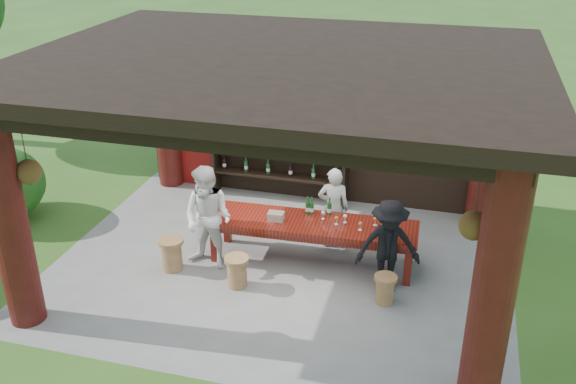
% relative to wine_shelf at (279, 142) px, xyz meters
% --- Properties ---
extents(ground, '(90.00, 90.00, 0.00)m').
position_rel_wine_shelf_xyz_m(ground, '(0.74, -2.45, -1.20)').
color(ground, '#2D5119').
rests_on(ground, ground).
extents(pavilion, '(7.50, 6.00, 3.60)m').
position_rel_wine_shelf_xyz_m(pavilion, '(0.73, -2.02, 0.93)').
color(pavilion, slate).
rests_on(pavilion, ground).
extents(wine_shelf, '(2.72, 0.41, 2.40)m').
position_rel_wine_shelf_xyz_m(wine_shelf, '(0.00, 0.00, 0.00)').
color(wine_shelf, black).
rests_on(wine_shelf, ground).
extents(tasting_table, '(3.45, 1.01, 0.75)m').
position_rel_wine_shelf_xyz_m(tasting_table, '(1.20, -2.22, -0.57)').
color(tasting_table, '#58110C').
rests_on(tasting_table, ground).
extents(stool_near_left, '(0.39, 0.39, 0.51)m').
position_rel_wine_shelf_xyz_m(stool_near_left, '(0.24, -3.25, -0.93)').
color(stool_near_left, brown).
rests_on(stool_near_left, ground).
extents(stool_near_right, '(0.35, 0.35, 0.46)m').
position_rel_wine_shelf_xyz_m(stool_near_right, '(2.53, -3.09, -0.96)').
color(stool_near_right, brown).
rests_on(stool_near_right, ground).
extents(stool_far_left, '(0.42, 0.42, 0.55)m').
position_rel_wine_shelf_xyz_m(stool_far_left, '(-0.95, -3.06, -0.91)').
color(stool_far_left, brown).
rests_on(stool_far_left, ground).
extents(host, '(0.58, 0.42, 1.48)m').
position_rel_wine_shelf_xyz_m(host, '(1.43, -1.63, -0.46)').
color(host, beige).
rests_on(host, ground).
extents(guest_woman, '(0.95, 0.80, 1.75)m').
position_rel_wine_shelf_xyz_m(guest_woman, '(-0.39, -2.79, -0.33)').
color(guest_woman, silver).
rests_on(guest_woman, ground).
extents(guest_man, '(1.10, 0.81, 1.53)m').
position_rel_wine_shelf_xyz_m(guest_man, '(2.50, -2.74, -0.44)').
color(guest_man, black).
rests_on(guest_man, ground).
extents(table_bottles, '(0.44, 0.14, 0.31)m').
position_rel_wine_shelf_xyz_m(table_bottles, '(1.19, -1.93, -0.30)').
color(table_bottles, '#194C1E').
rests_on(table_bottles, tasting_table).
extents(table_glasses, '(1.06, 0.29, 0.15)m').
position_rel_wine_shelf_xyz_m(table_glasses, '(1.86, -2.16, -0.38)').
color(table_glasses, silver).
rests_on(table_glasses, tasting_table).
extents(napkin_basket, '(0.27, 0.19, 0.14)m').
position_rel_wine_shelf_xyz_m(napkin_basket, '(0.61, -2.33, -0.38)').
color(napkin_basket, '#BF6672').
rests_on(napkin_basket, tasting_table).
extents(shrubs, '(13.86, 8.49, 1.36)m').
position_rel_wine_shelf_xyz_m(shrubs, '(2.05, -1.92, -0.64)').
color(shrubs, '#194C14').
rests_on(shrubs, ground).
extents(trees, '(22.02, 9.26, 4.80)m').
position_rel_wine_shelf_xyz_m(trees, '(4.29, -1.23, 2.17)').
color(trees, '#3F2819').
rests_on(trees, ground).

